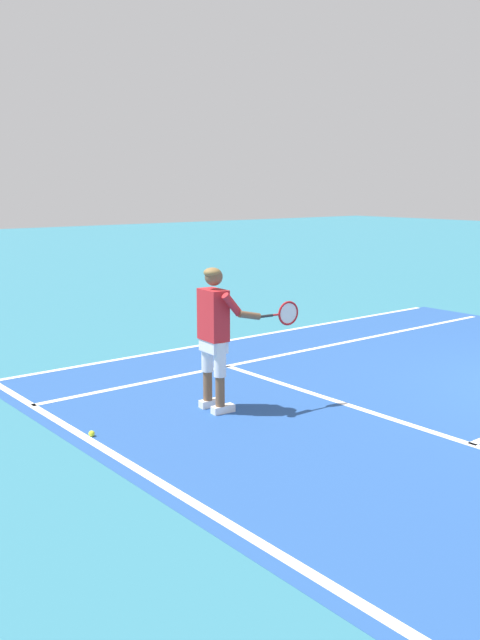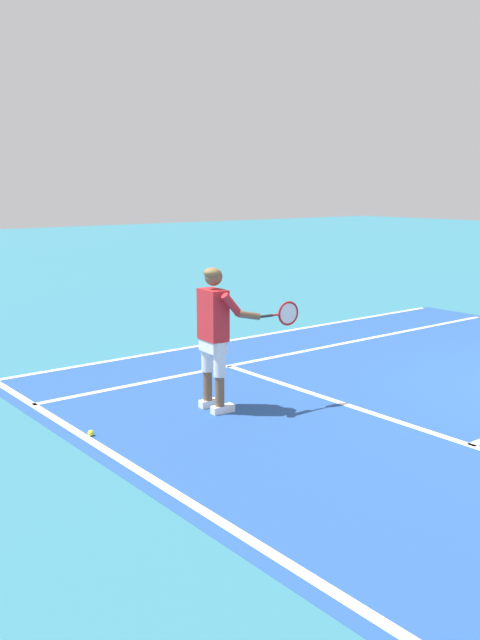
{
  "view_description": "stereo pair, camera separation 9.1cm",
  "coord_description": "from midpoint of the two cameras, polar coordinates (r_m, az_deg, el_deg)",
  "views": [
    {
      "loc": [
        3.82,
        -9.07,
        2.62
      ],
      "look_at": [
        -2.58,
        -3.92,
        1.05
      ],
      "focal_mm": 39.11,
      "sensor_mm": 36.0,
      "label": 1
    },
    {
      "loc": [
        3.87,
        -9.0,
        2.62
      ],
      "look_at": [
        -2.58,
        -3.92,
        1.05
      ],
      "focal_mm": 39.11,
      "sensor_mm": 36.0,
      "label": 2
    }
  ],
  "objects": [
    {
      "name": "line_singles_left",
      "position": [
        11.45,
        5.43,
        -2.43
      ],
      "size": [
        0.1,
        9.42,
        0.01
      ],
      "primitive_type": "cube",
      "color": "white",
      "rests_on": "ground"
    },
    {
      "name": "tennis_player",
      "position": [
        8.14,
        -2.32,
        -0.74
      ],
      "size": [
        0.7,
        1.1,
        1.71
      ],
      "color": "white",
      "rests_on": "ground"
    },
    {
      "name": "line_service",
      "position": [
        7.68,
        18.06,
        -9.65
      ],
      "size": [
        8.23,
        0.1,
        0.01
      ],
      "primitive_type": "cube",
      "color": "white",
      "rests_on": "ground"
    },
    {
      "name": "line_doubles_left",
      "position": [
        12.45,
        1.02,
        -1.3
      ],
      "size": [
        0.1,
        9.42,
        0.01
      ],
      "primitive_type": "cube",
      "color": "white",
      "rests_on": "ground"
    },
    {
      "name": "line_baseline",
      "position": [
        5.59,
        -0.03,
        -17.12
      ],
      "size": [
        10.98,
        0.1,
        0.01
      ],
      "primitive_type": "cube",
      "color": "white",
      "rests_on": "ground"
    },
    {
      "name": "tennis_ball_near_feet",
      "position": [
        7.7,
        -12.38,
        -9.07
      ],
      "size": [
        0.07,
        0.07,
        0.07
      ],
      "primitive_type": "sphere",
      "color": "#CCE02D",
      "rests_on": "ground"
    }
  ]
}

